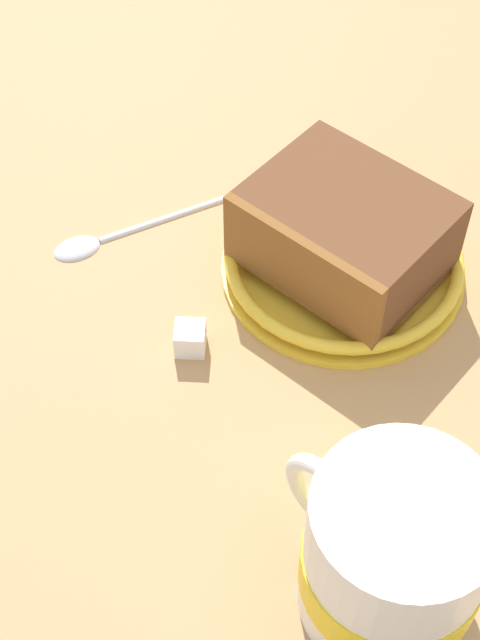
{
  "coord_description": "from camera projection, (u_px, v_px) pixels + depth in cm",
  "views": [
    {
      "loc": [
        33.86,
        -8.99,
        43.74
      ],
      "look_at": [
        1.61,
        -8.24,
        3.0
      ],
      "focal_mm": 53.46,
      "sensor_mm": 36.0,
      "label": 1
    }
  ],
  "objects": [
    {
      "name": "tea_mug",
      "position": [
        392.0,
        557.0,
        0.42
      ],
      "size": [
        9.15,
        8.79,
        9.22
      ],
      "color": "white",
      "rests_on": "ground_plane"
    },
    {
      "name": "ground_plane",
      "position": [
        378.0,
        344.0,
        0.57
      ],
      "size": [
        154.3,
        154.3,
        3.12
      ],
      "primitive_type": "cube",
      "color": "tan"
    },
    {
      "name": "small_plate",
      "position": [
        343.0,
        262.0,
        0.58
      ],
      "size": [
        14.82,
        14.82,
        1.64
      ],
      "color": "yellow",
      "rests_on": "ground_plane"
    },
    {
      "name": "teaspoon",
      "position": [
        104.0,
        236.0,
        0.59
      ],
      "size": [
        5.96,
        11.15,
        0.8
      ],
      "color": "silver",
      "rests_on": "ground_plane"
    },
    {
      "name": "sugar_cube",
      "position": [
        190.0,
        338.0,
        0.54
      ],
      "size": [
        1.86,
        1.86,
        1.73
      ],
      "primitive_type": "cube",
      "rotation": [
        0.0,
        0.0,
        1.5
      ],
      "color": "white",
      "rests_on": "ground_plane"
    },
    {
      "name": "cake_slice",
      "position": [
        344.0,
        233.0,
        0.55
      ],
      "size": [
        13.85,
        13.99,
        5.44
      ],
      "color": "brown",
      "rests_on": "small_plate"
    }
  ]
}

